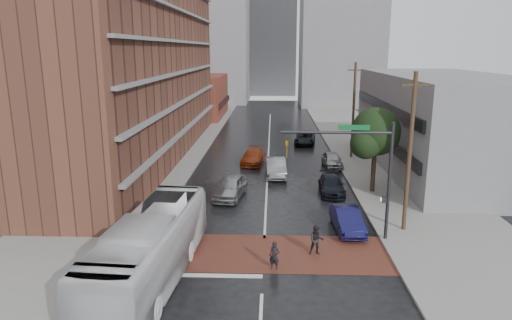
# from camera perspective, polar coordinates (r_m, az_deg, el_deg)

# --- Properties ---
(ground) EXTENTS (160.00, 160.00, 0.00)m
(ground) POSITION_cam_1_polar(r_m,az_deg,el_deg) (25.96, 0.95, -11.99)
(ground) COLOR black
(ground) RESTS_ON ground
(crosswalk) EXTENTS (14.00, 5.00, 0.02)m
(crosswalk) POSITION_cam_1_polar(r_m,az_deg,el_deg) (26.40, 0.98, -11.50)
(crosswalk) COLOR brown
(crosswalk) RESTS_ON ground
(sidewalk_west) EXTENTS (9.00, 90.00, 0.15)m
(sidewalk_west) POSITION_cam_1_polar(r_m,az_deg,el_deg) (51.08, -11.46, 0.76)
(sidewalk_west) COLOR gray
(sidewalk_west) RESTS_ON ground
(sidewalk_east) EXTENTS (9.00, 90.00, 0.15)m
(sidewalk_east) POSITION_cam_1_polar(r_m,az_deg,el_deg) (50.88, 14.62, 0.53)
(sidewalk_east) COLOR gray
(sidewalk_east) RESTS_ON ground
(apartment_block) EXTENTS (10.00, 44.00, 28.00)m
(apartment_block) POSITION_cam_1_polar(r_m,az_deg,el_deg) (49.62, -15.45, 16.38)
(apartment_block) COLOR brown
(apartment_block) RESTS_ON ground
(storefront_west) EXTENTS (8.00, 16.00, 7.00)m
(storefront_west) POSITION_cam_1_polar(r_m,az_deg,el_deg) (78.77, -7.05, 7.92)
(storefront_west) COLOR maroon
(storefront_west) RESTS_ON ground
(building_east) EXTENTS (11.00, 26.00, 9.00)m
(building_east) POSITION_cam_1_polar(r_m,az_deg,el_deg) (46.76, 22.25, 4.36)
(building_east) COLOR gray
(building_east) RESTS_ON ground
(distant_tower_west) EXTENTS (18.00, 16.00, 32.00)m
(distant_tower_west) POSITION_cam_1_polar(r_m,az_deg,el_deg) (102.53, -6.23, 16.24)
(distant_tower_west) COLOR gray
(distant_tower_west) RESTS_ON ground
(distant_tower_east) EXTENTS (16.00, 14.00, 36.00)m
(distant_tower_east) POSITION_cam_1_polar(r_m,az_deg,el_deg) (96.59, 10.68, 17.44)
(distant_tower_east) COLOR gray
(distant_tower_east) RESTS_ON ground
(distant_tower_center) EXTENTS (12.00, 10.00, 24.00)m
(distant_tower_center) POSITION_cam_1_polar(r_m,az_deg,el_deg) (118.40, 1.96, 14.01)
(distant_tower_center) COLOR gray
(distant_tower_center) RESTS_ON ground
(street_tree) EXTENTS (4.20, 4.10, 6.90)m
(street_tree) POSITION_cam_1_polar(r_m,az_deg,el_deg) (36.92, 14.74, 3.06)
(street_tree) COLOR #332319
(street_tree) RESTS_ON ground
(signal_mast) EXTENTS (6.50, 0.30, 7.20)m
(signal_mast) POSITION_cam_1_polar(r_m,az_deg,el_deg) (27.24, 13.50, -0.54)
(signal_mast) COLOR #2D2D33
(signal_mast) RESTS_ON ground
(utility_pole_near) EXTENTS (1.60, 0.26, 10.00)m
(utility_pole_near) POSITION_cam_1_polar(r_m,az_deg,el_deg) (29.28, 18.65, 0.91)
(utility_pole_near) COLOR #473321
(utility_pole_near) RESTS_ON ground
(utility_pole_far) EXTENTS (1.60, 0.26, 10.00)m
(utility_pole_far) POSITION_cam_1_polar(r_m,az_deg,el_deg) (48.51, 12.09, 6.13)
(utility_pole_far) COLOR #473321
(utility_pole_far) RESTS_ON ground
(transit_bus) EXTENTS (3.79, 12.58, 3.46)m
(transit_bus) POSITION_cam_1_polar(r_m,az_deg,el_deg) (23.32, -13.08, -10.78)
(transit_bus) COLOR silver
(transit_bus) RESTS_ON ground
(pedestrian_a) EXTENTS (0.66, 0.54, 1.54)m
(pedestrian_a) POSITION_cam_1_polar(r_m,az_deg,el_deg) (24.27, 2.32, -11.90)
(pedestrian_a) COLOR black
(pedestrian_a) RESTS_ON ground
(pedestrian_b) EXTENTS (0.85, 0.67, 1.72)m
(pedestrian_b) POSITION_cam_1_polar(r_m,az_deg,el_deg) (26.07, 7.57, -9.92)
(pedestrian_b) COLOR black
(pedestrian_b) RESTS_ON ground
(car_travel_a) EXTENTS (2.76, 5.21, 1.69)m
(car_travel_a) POSITION_cam_1_polar(r_m,az_deg,el_deg) (35.47, -3.26, -3.40)
(car_travel_a) COLOR #A1A5A9
(car_travel_a) RESTS_ON ground
(car_travel_b) EXTENTS (1.98, 5.10, 1.65)m
(car_travel_b) POSITION_cam_1_polar(r_m,az_deg,el_deg) (41.37, 2.50, -0.93)
(car_travel_b) COLOR #9A9CA1
(car_travel_b) RESTS_ON ground
(car_travel_c) EXTENTS (2.54, 5.10, 1.42)m
(car_travel_c) POSITION_cam_1_polar(r_m,az_deg,el_deg) (45.92, -0.40, 0.41)
(car_travel_c) COLOR maroon
(car_travel_c) RESTS_ON ground
(suv_travel) EXTENTS (2.95, 5.32, 1.41)m
(suv_travel) POSITION_cam_1_polar(r_m,az_deg,el_deg) (55.78, 6.13, 2.69)
(suv_travel) COLOR black
(suv_travel) RESTS_ON ground
(car_parked_near) EXTENTS (1.82, 4.55, 1.47)m
(car_parked_near) POSITION_cam_1_polar(r_m,az_deg,el_deg) (29.72, 11.33, -7.31)
(car_parked_near) COLOR #131343
(car_parked_near) RESTS_ON ground
(car_parked_mid) EXTENTS (1.98, 4.69, 1.35)m
(car_parked_mid) POSITION_cam_1_polar(r_m,az_deg,el_deg) (37.01, 9.43, -3.11)
(car_parked_mid) COLOR black
(car_parked_mid) RESTS_ON ground
(car_parked_far) EXTENTS (1.88, 4.29, 1.44)m
(car_parked_far) POSITION_cam_1_polar(r_m,az_deg,el_deg) (45.26, 9.49, 0.03)
(car_parked_far) COLOR #97999E
(car_parked_far) RESTS_ON ground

